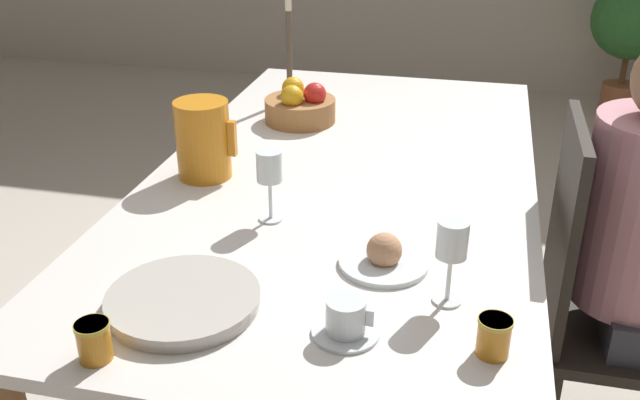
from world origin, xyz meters
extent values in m
plane|color=beige|center=(0.00, 0.00, 0.00)|extent=(20.00, 20.00, 0.00)
cube|color=silver|center=(0.00, 0.00, 0.71)|extent=(1.01, 1.91, 0.03)
cylinder|color=brown|center=(-0.45, 0.90, 0.35)|extent=(0.07, 0.07, 0.70)
cylinder|color=brown|center=(0.45, 0.90, 0.35)|extent=(0.07, 0.07, 0.70)
cylinder|color=black|center=(0.58, 0.05, 0.20)|extent=(0.04, 0.04, 0.41)
cube|color=black|center=(0.77, -0.14, 0.42)|extent=(0.42, 0.42, 0.03)
cube|color=black|center=(0.57, -0.14, 0.70)|extent=(0.03, 0.39, 0.52)
cylinder|color=orange|center=(-0.36, -0.11, 0.83)|extent=(0.14, 0.14, 0.21)
cube|color=orange|center=(-0.28, -0.11, 0.84)|extent=(0.02, 0.02, 0.09)
cone|color=orange|center=(-0.41, -0.11, 0.91)|extent=(0.04, 0.04, 0.04)
cylinder|color=white|center=(-0.11, -0.32, 0.73)|extent=(0.06, 0.06, 0.00)
cylinder|color=white|center=(-0.11, -0.32, 0.78)|extent=(0.01, 0.01, 0.10)
cylinder|color=white|center=(-0.11, -0.32, 0.86)|extent=(0.06, 0.06, 0.07)
cylinder|color=white|center=(0.32, -0.57, 0.73)|extent=(0.06, 0.06, 0.00)
cylinder|color=white|center=(0.32, -0.57, 0.78)|extent=(0.01, 0.01, 0.10)
cylinder|color=white|center=(0.32, -0.57, 0.86)|extent=(0.06, 0.06, 0.07)
cylinder|color=orange|center=(0.32, -0.57, 0.85)|extent=(0.05, 0.05, 0.04)
cylinder|color=silver|center=(0.15, -0.71, 0.73)|extent=(0.12, 0.12, 0.01)
cylinder|color=silver|center=(0.15, -0.71, 0.77)|extent=(0.07, 0.07, 0.06)
cube|color=silver|center=(0.19, -0.71, 0.77)|extent=(0.01, 0.01, 0.03)
cylinder|color=#B7B2A8|center=(-0.17, -0.70, 0.74)|extent=(0.29, 0.29, 0.02)
cylinder|color=#B7B2A8|center=(-0.17, -0.70, 0.75)|extent=(0.29, 0.29, 0.01)
cylinder|color=silver|center=(0.18, -0.46, 0.73)|extent=(0.19, 0.19, 0.01)
sphere|color=tan|center=(0.18, -0.46, 0.76)|extent=(0.08, 0.08, 0.08)
cylinder|color=#C67A1E|center=(0.41, -0.71, 0.76)|extent=(0.06, 0.06, 0.07)
cylinder|color=gold|center=(0.41, -0.71, 0.80)|extent=(0.06, 0.06, 0.01)
cylinder|color=#C67A1E|center=(-0.25, -0.88, 0.76)|extent=(0.06, 0.06, 0.07)
cylinder|color=gold|center=(-0.25, -0.88, 0.80)|extent=(0.06, 0.06, 0.01)
cylinder|color=#9E6B3D|center=(-0.22, 0.37, 0.77)|extent=(0.23, 0.23, 0.08)
sphere|color=red|center=(-0.17, 0.36, 0.82)|extent=(0.07, 0.07, 0.07)
sphere|color=gold|center=(-0.25, 0.41, 0.82)|extent=(0.07, 0.07, 0.07)
sphere|color=gold|center=(-0.23, 0.32, 0.82)|extent=(0.07, 0.07, 0.07)
cylinder|color=#4C4238|center=(-0.31, 0.57, 0.73)|extent=(0.06, 0.06, 0.01)
cylinder|color=#4C4238|center=(-0.31, 0.57, 0.89)|extent=(0.02, 0.02, 0.30)
cylinder|color=beige|center=(-0.31, 0.57, 1.06)|extent=(0.02, 0.02, 0.05)
cylinder|color=#A8603D|center=(1.20, 2.96, 0.10)|extent=(0.23, 0.23, 0.20)
cylinder|color=brown|center=(1.20, 2.96, 0.30)|extent=(0.04, 0.04, 0.20)
sphere|color=#2D6B2D|center=(1.20, 2.96, 0.61)|extent=(0.50, 0.50, 0.50)
camera|label=1|loc=(0.34, -1.75, 1.50)|focal=40.00mm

